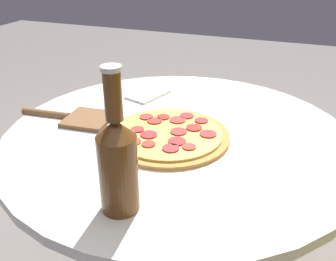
# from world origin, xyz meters

# --- Properties ---
(table) EXTENTS (0.91, 0.91, 0.68)m
(table) POSITION_xyz_m (0.00, 0.00, 0.49)
(table) COLOR silver
(table) RESTS_ON ground_plane
(pizza) EXTENTS (0.31, 0.31, 0.02)m
(pizza) POSITION_xyz_m (0.04, -0.02, 0.69)
(pizza) COLOR #B77F3D
(pizza) RESTS_ON table
(beer_bottle) EXTENTS (0.07, 0.07, 0.28)m
(beer_bottle) POSITION_xyz_m (0.33, -0.00, 0.78)
(beer_bottle) COLOR #563314
(beer_bottle) RESTS_ON table
(pizza_paddle) EXTENTS (0.13, 0.27, 0.02)m
(pizza_paddle) POSITION_xyz_m (0.03, -0.29, 0.69)
(pizza_paddle) COLOR brown
(pizza_paddle) RESTS_ON table
(napkin) EXTENTS (0.16, 0.12, 0.01)m
(napkin) POSITION_xyz_m (-0.21, -0.18, 0.69)
(napkin) COLOR white
(napkin) RESTS_ON table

